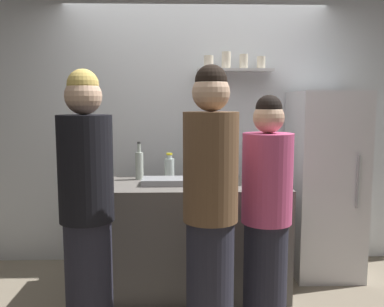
{
  "coord_description": "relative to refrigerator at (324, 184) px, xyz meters",
  "views": [
    {
      "loc": [
        -0.15,
        -2.85,
        1.57
      ],
      "look_at": [
        -0.05,
        0.51,
        1.16
      ],
      "focal_mm": 38.76,
      "sensor_mm": 36.0,
      "label": 1
    }
  ],
  "objects": [
    {
      "name": "refrigerator",
      "position": [
        0.0,
        0.0,
        0.0
      ],
      "size": [
        0.59,
        0.68,
        1.67
      ],
      "color": "white",
      "rests_on": "ground"
    },
    {
      "name": "back_wall_assembly",
      "position": [
        -1.17,
        0.4,
        0.47
      ],
      "size": [
        4.8,
        0.32,
        2.6
      ],
      "color": "white",
      "rests_on": "ground"
    },
    {
      "name": "wine_bottle_pale_glass",
      "position": [
        -1.67,
        -0.13,
        0.2
      ],
      "size": [
        0.07,
        0.07,
        0.33
      ],
      "color": "#B2BFB2",
      "rests_on": "counter"
    },
    {
      "name": "baking_pan",
      "position": [
        -1.46,
        -0.36,
        0.1
      ],
      "size": [
        0.34,
        0.24,
        0.05
      ],
      "primitive_type": "cube",
      "color": "gray",
      "rests_on": "counter"
    },
    {
      "name": "person_brown_jacket",
      "position": [
        -1.13,
        -1.2,
        0.07
      ],
      "size": [
        0.34,
        0.34,
        1.8
      ],
      "rotation": [
        0.0,
        0.0,
        2.89
      ],
      "color": "#262633",
      "rests_on": "ground"
    },
    {
      "name": "water_bottle_plastic",
      "position": [
        -1.41,
        -0.07,
        0.17
      ],
      "size": [
        0.09,
        0.09,
        0.22
      ],
      "color": "silver",
      "rests_on": "counter"
    },
    {
      "name": "counter",
      "position": [
        -1.22,
        -0.34,
        -0.38
      ],
      "size": [
        1.54,
        0.67,
        0.91
      ],
      "primitive_type": "cube",
      "color": "#66605B",
      "rests_on": "ground"
    },
    {
      "name": "person_pink_top",
      "position": [
        -0.73,
        -0.98,
        -0.04
      ],
      "size": [
        0.34,
        0.34,
        1.63
      ],
      "rotation": [
        0.0,
        0.0,
        4.03
      ],
      "color": "#262633",
      "rests_on": "ground"
    },
    {
      "name": "utensil_holder",
      "position": [
        -1.01,
        -0.35,
        0.13
      ],
      "size": [
        0.11,
        0.11,
        0.22
      ],
      "color": "#B2B2B7",
      "rests_on": "counter"
    },
    {
      "name": "wine_bottle_green_glass",
      "position": [
        -1.15,
        -0.1,
        0.19
      ],
      "size": [
        0.06,
        0.06,
        0.3
      ],
      "color": "#19471E",
      "rests_on": "counter"
    },
    {
      "name": "person_blonde",
      "position": [
        -1.91,
        -1.15,
        0.05
      ],
      "size": [
        0.34,
        0.34,
        1.78
      ],
      "rotation": [
        0.0,
        0.0,
        2.32
      ],
      "color": "#262633",
      "rests_on": "ground"
    }
  ]
}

